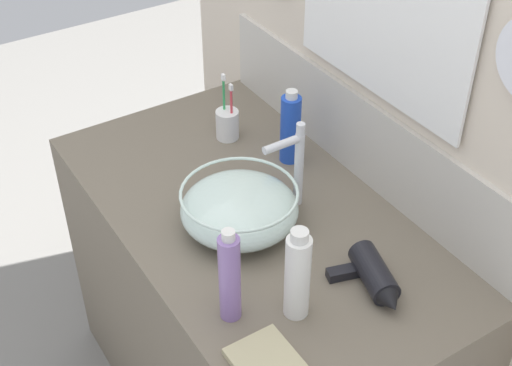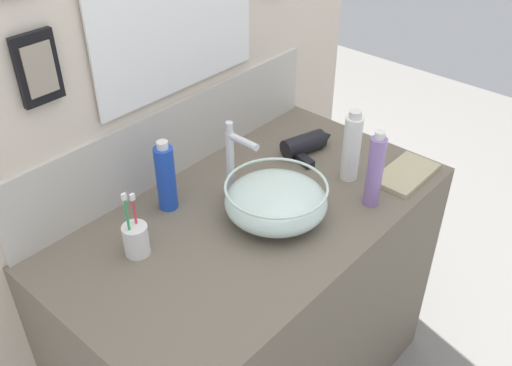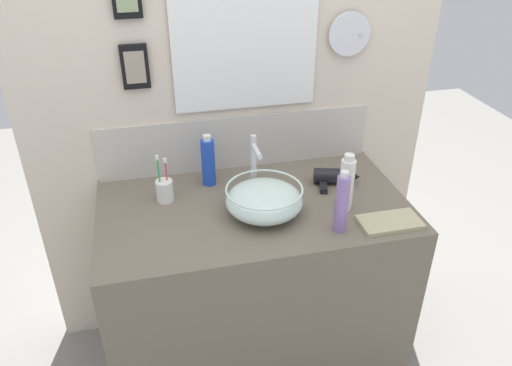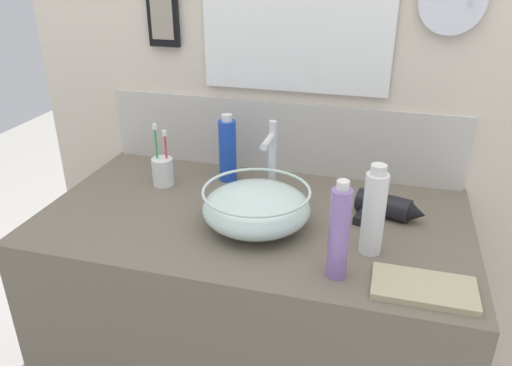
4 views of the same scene
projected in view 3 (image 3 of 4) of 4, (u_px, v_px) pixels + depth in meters
The scene contains 11 objects.
ground_plane at pixel (254, 353), 2.35m from camera, with size 6.00×6.00×0.00m, color gray.
vanity_counter at pixel (254, 287), 2.14m from camera, with size 1.19×0.66×0.83m, color #6B6051.
back_panel at pixel (234, 76), 2.02m from camera, with size 1.74×0.10×2.46m.
glass_bowl_sink at pixel (264, 200), 1.85m from camera, with size 0.29×0.29×0.11m.
faucet at pixel (254, 161), 1.94m from camera, with size 0.02×0.12×0.24m.
hair_drier at pixel (335, 177), 2.05m from camera, with size 0.20×0.14×0.07m.
toothbrush_cup at pixel (165, 190), 1.93m from camera, with size 0.07×0.07×0.20m.
shampoo_bottle at pixel (342, 203), 1.73m from camera, with size 0.05×0.05×0.24m.
soap_dispenser at pixel (346, 184), 1.85m from camera, with size 0.05×0.05×0.23m.
spray_bottle at pixel (208, 162), 2.02m from camera, with size 0.06×0.06×0.22m.
hand_towel at pixel (390, 222), 1.81m from camera, with size 0.22×0.12×0.02m, color tan.
Camera 3 is at (-0.36, -1.57, 1.89)m, focal length 35.00 mm.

